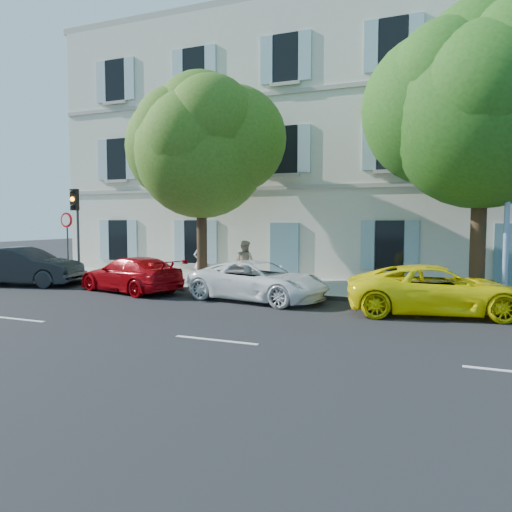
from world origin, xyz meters
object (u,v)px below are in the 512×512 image
at_px(road_sign, 67,231).
at_px(pedestrian_b, 245,263).
at_px(pedestrian_a, 201,261).
at_px(tree_left, 201,152).
at_px(car_red_coupe, 131,274).
at_px(car_white_coupe, 259,281).
at_px(tree_right, 482,115).
at_px(car_yellow_supercar, 437,290).
at_px(street_lamp, 510,150).
at_px(car_dark_sedan, 23,266).
at_px(traffic_light, 76,214).

height_order(road_sign, pedestrian_b, road_sign).
relative_size(pedestrian_a, pedestrian_b, 0.93).
bearing_deg(tree_left, car_red_coupe, -131.12).
distance_m(car_red_coupe, car_white_coupe, 5.04).
xyz_separation_m(tree_right, road_sign, (-16.05, -0.50, -3.67)).
relative_size(car_white_coupe, tree_left, 0.59).
bearing_deg(car_yellow_supercar, car_white_coupe, 75.22).
height_order(car_red_coupe, pedestrian_b, pedestrian_b).
distance_m(car_red_coupe, pedestrian_a, 3.19).
relative_size(tree_right, road_sign, 3.18).
xyz_separation_m(tree_left, street_lamp, (10.51, -0.70, -0.56)).
distance_m(road_sign, street_lamp, 16.98).
height_order(car_dark_sedan, street_lamp, street_lamp).
bearing_deg(car_red_coupe, car_dark_sedan, -72.34).
bearing_deg(car_yellow_supercar, road_sign, 70.62).
xyz_separation_m(tree_right, traffic_light, (-15.23, -0.85, -2.97)).
bearing_deg(road_sign, pedestrian_a, 12.62).
bearing_deg(car_white_coupe, pedestrian_b, 43.14).
distance_m(car_white_coupe, tree_left, 5.95).
bearing_deg(street_lamp, tree_right, 135.55).
xyz_separation_m(car_white_coupe, car_yellow_supercar, (5.49, -0.22, 0.04)).
xyz_separation_m(car_yellow_supercar, road_sign, (-15.02, 1.83, 1.47)).
distance_m(car_red_coupe, road_sign, 5.00).
relative_size(car_red_coupe, car_yellow_supercar, 0.89).
distance_m(car_red_coupe, car_yellow_supercar, 10.54).
relative_size(street_lamp, pedestrian_a, 5.00).
bearing_deg(car_yellow_supercar, tree_right, -36.42).
relative_size(car_yellow_supercar, pedestrian_b, 2.92).
bearing_deg(tree_right, tree_left, -179.80).
distance_m(tree_right, road_sign, 16.47).
relative_size(car_yellow_supercar, tree_left, 0.63).
bearing_deg(traffic_light, pedestrian_b, 8.47).
relative_size(car_white_coupe, car_yellow_supercar, 0.94).
bearing_deg(pedestrian_b, car_yellow_supercar, 172.77).
bearing_deg(traffic_light, street_lamp, 0.40).
relative_size(car_red_coupe, tree_right, 0.50).
bearing_deg(pedestrian_b, car_dark_sedan, 29.17).
height_order(car_dark_sedan, pedestrian_a, pedestrian_a).
bearing_deg(car_red_coupe, tree_left, 154.23).
xyz_separation_m(tree_right, street_lamp, (0.75, -0.73, -1.18)).
relative_size(car_yellow_supercar, traffic_light, 1.33).
relative_size(car_white_coupe, tree_right, 0.53).
distance_m(car_yellow_supercar, tree_right, 5.73).
bearing_deg(car_white_coupe, car_dark_sedan, 100.89).
relative_size(tree_left, street_lamp, 0.99).
distance_m(car_white_coupe, pedestrian_a, 4.75).
xyz_separation_m(car_dark_sedan, pedestrian_a, (6.34, 3.11, 0.18)).
xyz_separation_m(car_red_coupe, car_white_coupe, (5.04, 0.01, 0.01)).
xyz_separation_m(traffic_light, pedestrian_b, (7.17, 1.07, -1.85)).
bearing_deg(traffic_light, car_yellow_supercar, -5.95).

